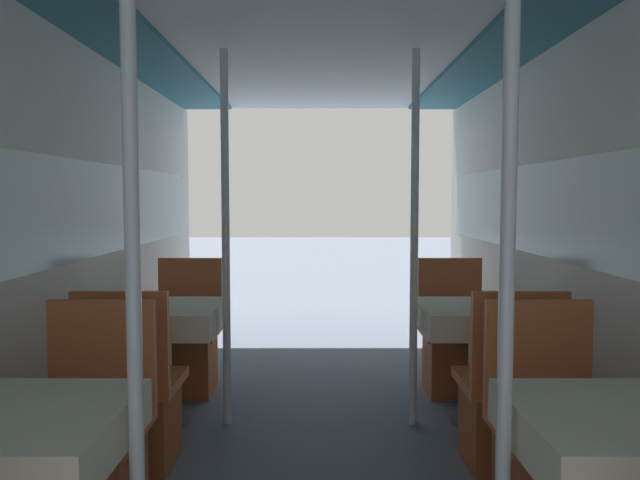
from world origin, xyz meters
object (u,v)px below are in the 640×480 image
dining_table_left_1 (166,322)px  chair_left_far_1 (188,352)px  chair_left_near_1 (136,412)px  chair_right_far_0 (554,464)px  chair_right_far_1 (456,352)px  support_pole_right_1 (417,240)px  support_pole_right_0 (510,282)px  dining_table_right_1 (479,322)px  support_pole_left_0 (137,282)px  support_pole_left_1 (228,240)px  chair_right_near_1 (509,412)px  dining_table_left_0 (15,443)px  dining_table_right_0 (632,443)px  chair_left_far_0 (92,464)px

dining_table_left_1 → chair_left_far_1: (0.00, 0.60, -0.33)m
chair_left_near_1 → chair_right_far_0: (1.85, -0.60, 0.00)m
chair_right_far_1 → support_pole_right_1: bearing=58.1°
support_pole_right_0 → dining_table_right_1: bearing=78.3°
dining_table_right_1 → support_pole_left_0: bearing=-129.3°
support_pole_left_1 → chair_right_near_1: bearing=-22.2°
chair_left_near_1 → chair_right_far_1: 2.21m
chair_right_far_1 → dining_table_left_1: bearing=18.0°
dining_table_left_0 → chair_right_far_0: (1.85, 0.60, -0.33)m
support_pole_left_1 → support_pole_right_0: 2.12m
dining_table_left_0 → dining_table_right_0: bearing=0.0°
chair_left_far_0 → support_pole_left_1: 1.50m
chair_right_far_0 → chair_right_near_1: same height
dining_table_left_1 → chair_right_far_1: size_ratio=0.78×
dining_table_right_1 → support_pole_right_1: size_ratio=0.32×
support_pole_left_1 → chair_right_far_0: 2.07m
dining_table_left_0 → support_pole_right_0: bearing=0.0°
dining_table_right_1 → chair_left_far_0: bearing=-147.0°
dining_table_left_1 → dining_table_right_0: (1.85, -1.81, 0.00)m
chair_left_near_1 → chair_right_near_1: (1.85, 0.00, 0.00)m
chair_right_far_1 → support_pole_right_1: size_ratio=0.42×
chair_left_far_0 → support_pole_right_0: bearing=157.8°
chair_left_far_0 → chair_left_far_1: 1.81m
support_pole_left_0 → chair_right_far_0: support_pole_left_0 is taller
chair_left_near_1 → dining_table_right_1: 1.97m
dining_table_left_0 → dining_table_right_1: (1.85, 1.81, 0.00)m
chair_left_far_0 → dining_table_right_0: (1.85, -0.60, 0.33)m
chair_left_far_1 → chair_right_far_1: (1.85, 0.00, 0.00)m
chair_left_near_1 → chair_right_far_0: 1.95m
chair_left_far_1 → support_pole_right_1: size_ratio=0.42×
chair_left_far_0 → dining_table_right_1: (1.85, 1.20, 0.33)m
dining_table_right_0 → chair_right_far_0: 0.69m
chair_left_far_1 → support_pole_right_0: support_pole_right_0 is taller
chair_left_near_1 → support_pole_right_1: size_ratio=0.42×
chair_left_far_0 → dining_table_right_0: chair_left_far_0 is taller
support_pole_right_0 → chair_right_far_1: 2.57m
chair_left_far_1 → dining_table_right_0: bearing=127.5°
support_pole_right_0 → dining_table_right_1: size_ratio=3.09×
chair_left_far_1 → support_pole_left_1: (0.37, -0.60, 0.82)m
dining_table_left_0 → dining_table_left_1: size_ratio=1.00×
chair_left_near_1 → support_pole_right_1: bearing=22.2°
support_pole_left_0 → chair_right_far_1: size_ratio=2.40×
dining_table_left_0 → support_pole_left_0: bearing=0.0°
support_pole_right_0 → chair_right_near_1: support_pole_right_0 is taller
chair_left_far_0 → dining_table_left_1: 1.25m
support_pole_left_1 → dining_table_right_1: 1.55m
chair_right_far_1 → dining_table_left_0: bearing=52.5°
chair_left_far_0 → chair_left_far_1: (0.00, 1.81, 0.00)m
chair_left_far_1 → support_pole_right_1: support_pole_right_1 is taller
chair_left_far_0 → chair_right_far_0: same height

